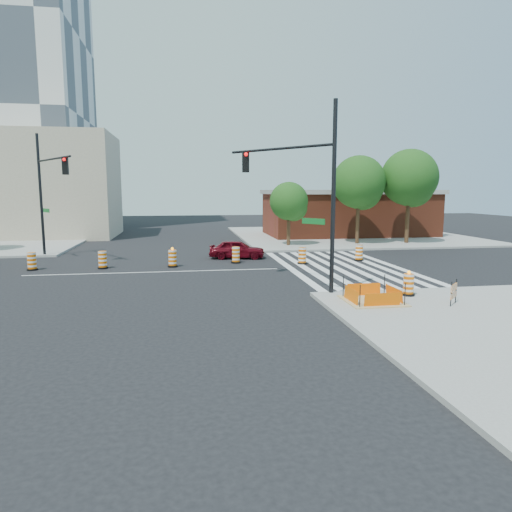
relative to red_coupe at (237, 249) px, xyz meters
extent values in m
plane|color=black|center=(-5.17, -4.47, -0.63)|extent=(120.00, 120.00, 0.00)
cube|color=gray|center=(12.83, 13.53, -0.56)|extent=(22.00, 22.00, 0.15)
cube|color=silver|center=(2.63, -4.47, -0.63)|extent=(0.45, 13.50, 0.01)
cube|color=silver|center=(3.53, -4.47, -0.63)|extent=(0.45, 13.50, 0.01)
cube|color=silver|center=(4.43, -4.47, -0.63)|extent=(0.45, 13.50, 0.01)
cube|color=silver|center=(5.33, -4.47, -0.63)|extent=(0.45, 13.50, 0.01)
cube|color=silver|center=(6.23, -4.47, -0.63)|extent=(0.45, 13.50, 0.01)
cube|color=silver|center=(7.13, -4.47, -0.63)|extent=(0.45, 13.50, 0.01)
cube|color=silver|center=(8.03, -4.47, -0.63)|extent=(0.45, 13.50, 0.01)
cube|color=silver|center=(8.93, -4.47, -0.63)|extent=(0.45, 13.50, 0.01)
cube|color=silver|center=(-5.17, -4.47, -0.63)|extent=(14.00, 0.12, 0.01)
cube|color=tan|center=(3.83, -13.47, -0.46)|extent=(2.20, 2.20, 0.05)
cube|color=#E75D04|center=(3.83, -14.37, -0.21)|extent=(1.44, 0.02, 0.55)
cube|color=#E75D04|center=(3.83, -12.57, -0.21)|extent=(1.44, 0.02, 0.55)
cube|color=#E75D04|center=(2.93, -13.47, -0.21)|extent=(0.02, 1.44, 0.55)
cube|color=#E75D04|center=(4.73, -13.47, -0.21)|extent=(0.02, 1.44, 0.55)
cylinder|color=black|center=(2.93, -14.37, -0.03)|extent=(0.04, 0.04, 0.90)
cylinder|color=black|center=(4.73, -14.37, -0.03)|extent=(0.04, 0.04, 0.90)
cylinder|color=black|center=(2.93, -12.57, -0.03)|extent=(0.04, 0.04, 0.90)
cylinder|color=black|center=(4.73, -12.57, -0.03)|extent=(0.04, 0.04, 0.90)
cube|color=brown|center=(12.83, 13.53, 1.47)|extent=(16.00, 8.00, 4.20)
cube|color=gray|center=(12.83, 13.53, 3.77)|extent=(16.50, 8.50, 0.40)
cube|color=tan|center=(-17.17, 17.53, 4.37)|extent=(14.00, 10.00, 10.00)
imported|color=#590712|center=(0.00, 0.00, 0.00)|extent=(3.91, 2.08, 1.27)
cylinder|color=black|center=(2.73, -11.62, 3.56)|extent=(0.18, 0.18, 8.10)
cylinder|color=black|center=(0.87, -9.22, 5.79)|extent=(3.82, 4.87, 0.12)
cube|color=black|center=(-0.43, -7.54, 5.29)|extent=(0.32, 0.28, 1.01)
sphere|color=#FF0C0C|center=(-0.43, -7.72, 5.64)|extent=(0.18, 0.18, 0.18)
cube|color=#0C591E|center=(2.11, -10.82, 2.55)|extent=(0.78, 0.98, 0.25)
cylinder|color=black|center=(-13.07, 3.02, 3.60)|extent=(0.18, 0.18, 8.17)
cylinder|color=black|center=(-11.46, 0.42, 5.85)|extent=(3.33, 5.27, 0.12)
cube|color=black|center=(-10.33, -1.40, 5.33)|extent=(0.33, 0.29, 1.02)
sphere|color=#FF0C0C|center=(-10.33, -1.58, 5.69)|extent=(0.18, 0.18, 0.18)
cube|color=#0C591E|center=(-12.53, 2.16, 2.58)|extent=(0.68, 1.06, 0.26)
cylinder|color=black|center=(5.73, -12.70, -0.44)|extent=(0.54, 0.54, 0.09)
cylinder|color=#E26104|center=(5.73, -12.70, 0.01)|extent=(0.43, 0.43, 0.85)
sphere|color=#FF990C|center=(5.73, -12.70, 0.51)|extent=(0.14, 0.14, 0.14)
cube|color=#E26104|center=(6.71, -14.42, 0.19)|extent=(0.62, 0.60, 0.27)
cube|color=#E26104|center=(6.71, -14.42, -0.12)|extent=(0.62, 0.60, 0.21)
cylinder|color=black|center=(6.45, -14.67, 0.00)|extent=(0.04, 0.04, 0.96)
cylinder|color=black|center=(6.97, -14.16, 0.00)|extent=(0.04, 0.04, 0.96)
cylinder|color=#382314|center=(4.88, 5.72, 1.01)|extent=(0.29, 0.29, 3.28)
sphere|color=#1F4714|center=(4.88, 5.72, 3.06)|extent=(3.07, 3.07, 3.07)
sphere|color=#1F4714|center=(5.34, 5.99, 2.54)|extent=(2.25, 2.25, 2.25)
sphere|color=#1F4714|center=(4.52, 5.54, 2.75)|extent=(2.05, 2.05, 2.05)
cylinder|color=#382314|center=(10.84, 5.99, 1.69)|extent=(0.30, 0.30, 4.65)
sphere|color=#1F4714|center=(10.84, 5.99, 4.59)|extent=(4.35, 4.35, 4.35)
sphere|color=#1F4714|center=(11.31, 6.27, 3.87)|extent=(3.19, 3.19, 3.19)
sphere|color=#1F4714|center=(10.47, 5.80, 4.16)|extent=(2.90, 2.90, 2.90)
cylinder|color=#382314|center=(15.14, 5.71, 1.86)|extent=(0.33, 0.33, 4.99)
sphere|color=#1F4714|center=(15.14, 5.71, 4.98)|extent=(4.68, 4.68, 4.68)
sphere|color=#1F4714|center=(15.65, 6.02, 4.20)|extent=(3.43, 3.43, 3.43)
sphere|color=#1F4714|center=(14.73, 5.51, 4.51)|extent=(3.12, 3.12, 3.12)
cylinder|color=black|center=(-12.13, -2.74, -0.58)|extent=(0.60, 0.60, 0.10)
cylinder|color=#E26104|center=(-12.13, -2.74, -0.08)|extent=(0.48, 0.48, 0.95)
cylinder|color=black|center=(-8.23, -2.81, -0.58)|extent=(0.60, 0.60, 0.10)
cylinder|color=#E26104|center=(-8.23, -2.81, -0.08)|extent=(0.48, 0.48, 0.95)
cylinder|color=black|center=(-4.21, -2.87, -0.58)|extent=(0.60, 0.60, 0.10)
cylinder|color=#E26104|center=(-4.21, -2.87, -0.08)|extent=(0.48, 0.48, 0.95)
sphere|color=#FF990C|center=(-4.21, -2.87, 0.47)|extent=(0.16, 0.16, 0.16)
cylinder|color=black|center=(-0.31, -1.98, -0.58)|extent=(0.60, 0.60, 0.10)
cylinder|color=#E26104|center=(-0.31, -1.98, -0.08)|extent=(0.48, 0.48, 0.95)
cylinder|color=black|center=(3.72, -3.01, -0.58)|extent=(0.60, 0.60, 0.10)
cylinder|color=#E26104|center=(3.72, -3.01, -0.08)|extent=(0.48, 0.48, 0.95)
cylinder|color=black|center=(7.72, -2.30, -0.58)|extent=(0.60, 0.60, 0.10)
cylinder|color=#E26104|center=(7.72, -2.30, -0.08)|extent=(0.48, 0.48, 0.95)
camera|label=1|loc=(-3.56, -30.19, 3.88)|focal=32.00mm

